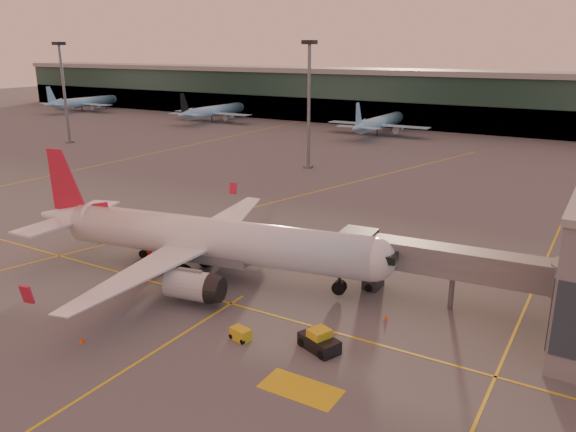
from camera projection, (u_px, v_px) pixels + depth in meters
The scene contains 15 objects.
ground at pixel (158, 312), 53.45m from camera, with size 600.00×600.00×0.00m, color #4C4F54.
taxi_markings at pixel (312, 198), 93.63m from camera, with size 100.12×173.00×0.01m.
terminal at pixel (490, 102), 167.52m from camera, with size 400.00×20.00×17.60m.
mast_west_far at pixel (63, 85), 144.39m from camera, with size 2.40×2.40×25.60m.
mast_west_near at pixel (309, 96), 113.28m from camera, with size 2.40×2.40×25.60m.
distant_aircraft_row at pixel (509, 145), 145.15m from camera, with size 350.00×34.00×13.00m.
main_airplane at pixel (202, 240), 60.68m from camera, with size 42.80×38.83×12.97m.
jet_bridge at pixel (470, 268), 52.46m from camera, with size 24.06×5.24×6.25m.
catering_truck at pixel (161, 233), 67.04m from camera, with size 6.92×4.19×5.00m.
gpu_cart at pixel (240, 334), 48.17m from camera, with size 1.99×1.43×1.06m.
pushback_tug at pixel (319, 341), 46.52m from camera, with size 4.01×3.08×1.83m.
cone_nose at pixel (386, 317), 51.75m from camera, with size 0.42×0.42×0.53m.
cone_tail at pixel (101, 242), 71.88m from camera, with size 0.43×0.43×0.55m.
cone_wing_right at pixel (82, 340), 47.69m from camera, with size 0.47×0.47×0.59m.
cone_wing_left at pixel (282, 233), 75.26m from camera, with size 0.42×0.42×0.53m.
Camera 1 is at (35.61, -35.31, 24.09)m, focal length 35.00 mm.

